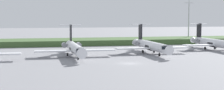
{
  "coord_description": "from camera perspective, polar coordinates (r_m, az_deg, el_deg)",
  "views": [
    {
      "loc": [
        -22.67,
        -80.3,
        11.45
      ],
      "look_at": [
        0.0,
        19.39,
        3.0
      ],
      "focal_mm": 54.87,
      "sensor_mm": 36.0,
      "label": 1
    }
  ],
  "objects": [
    {
      "name": "ground_plane",
      "position": [
        113.18,
        -1.19,
        -1.08
      ],
      "size": [
        500.0,
        500.0,
        0.0
      ],
      "primitive_type": "plane",
      "color": "gray"
    },
    {
      "name": "regional_jet_third",
      "position": [
        99.47,
        -6.26,
        -0.44
      ],
      "size": [
        22.81,
        31.0,
        9.0
      ],
      "color": "white",
      "rests_on": "ground"
    },
    {
      "name": "regional_jet_fifth",
      "position": [
        124.06,
        16.45,
        0.41
      ],
      "size": [
        22.81,
        31.0,
        9.0
      ],
      "color": "white",
      "rests_on": "ground"
    },
    {
      "name": "antenna_mast",
      "position": [
        161.24,
        12.67,
        4.53
      ],
      "size": [
        4.4,
        0.5,
        27.24
      ],
      "color": "#B2B2B7",
      "rests_on": "ground"
    },
    {
      "name": "regional_jet_fourth",
      "position": [
        107.76,
        6.4,
        -0.05
      ],
      "size": [
        22.81,
        31.0,
        9.0
      ],
      "color": "white",
      "rests_on": "ground"
    },
    {
      "name": "grass_berm",
      "position": [
        143.13,
        -3.67,
        0.57
      ],
      "size": [
        320.0,
        20.0,
        2.21
      ],
      "primitive_type": "cube",
      "color": "#426033",
      "rests_on": "ground"
    }
  ]
}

